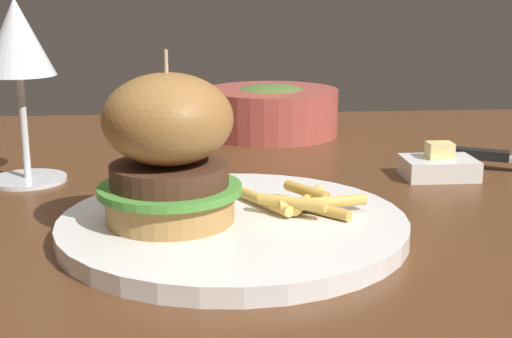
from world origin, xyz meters
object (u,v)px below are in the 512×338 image
(main_plate, at_px, (233,226))
(soup_bowl, at_px, (271,110))
(wine_glass, at_px, (17,47))
(burger_sandwich, at_px, (169,149))
(butter_dish, at_px, (439,166))

(main_plate, xyz_separation_m, soup_bowl, (0.07, 0.39, 0.03))
(wine_glass, height_order, soup_bowl, wine_glass)
(burger_sandwich, bearing_deg, main_plate, 5.99)
(butter_dish, xyz_separation_m, soup_bowl, (-0.15, 0.23, 0.02))
(main_plate, distance_m, butter_dish, 0.26)
(main_plate, bearing_deg, burger_sandwich, -174.01)
(main_plate, height_order, soup_bowl, soup_bowl)
(wine_glass, distance_m, soup_bowl, 0.35)
(main_plate, distance_m, burger_sandwich, 0.08)
(wine_glass, xyz_separation_m, soup_bowl, (0.26, 0.22, -0.10))
(main_plate, bearing_deg, butter_dish, 35.90)
(burger_sandwich, xyz_separation_m, butter_dish, (0.26, 0.16, -0.06))
(burger_sandwich, distance_m, soup_bowl, 0.41)
(wine_glass, bearing_deg, main_plate, -41.68)
(main_plate, bearing_deg, wine_glass, 138.32)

